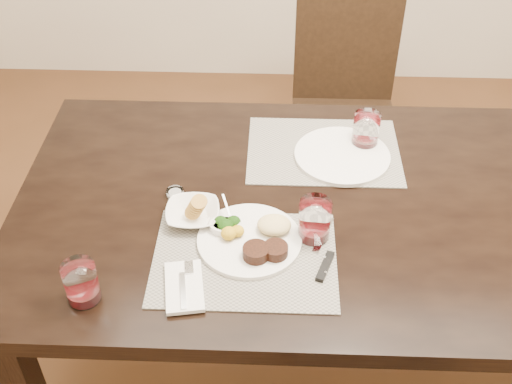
{
  "coord_description": "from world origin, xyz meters",
  "views": [
    {
      "loc": [
        -0.28,
        -1.34,
        1.92
      ],
      "look_at": [
        -0.33,
        -0.04,
        0.82
      ],
      "focal_mm": 45.0,
      "sensor_mm": 36.0,
      "label": 1
    }
  ],
  "objects_px": {
    "dinner_plate": "(254,238)",
    "wine_glass_near": "(315,221)",
    "steak_knife": "(325,259)",
    "cracker_bowl": "(193,213)",
    "chair_far": "(344,99)",
    "far_plate": "(342,155)"
  },
  "relations": [
    {
      "from": "dinner_plate",
      "to": "wine_glass_near",
      "type": "xyz_separation_m",
      "value": [
        0.15,
        0.03,
        0.04
      ]
    },
    {
      "from": "steak_knife",
      "to": "wine_glass_near",
      "type": "distance_m",
      "value": 0.1
    },
    {
      "from": "steak_knife",
      "to": "far_plate",
      "type": "bearing_deg",
      "value": 100.11
    },
    {
      "from": "chair_far",
      "to": "dinner_plate",
      "type": "relative_size",
      "value": 3.33
    },
    {
      "from": "chair_far",
      "to": "dinner_plate",
      "type": "bearing_deg",
      "value": -106.49
    },
    {
      "from": "chair_far",
      "to": "cracker_bowl",
      "type": "xyz_separation_m",
      "value": [
        -0.49,
        -1.02,
        0.27
      ]
    },
    {
      "from": "chair_far",
      "to": "wine_glass_near",
      "type": "height_order",
      "value": "chair_far"
    },
    {
      "from": "dinner_plate",
      "to": "wine_glass_near",
      "type": "height_order",
      "value": "wine_glass_near"
    },
    {
      "from": "chair_far",
      "to": "cracker_bowl",
      "type": "distance_m",
      "value": 1.16
    },
    {
      "from": "chair_far",
      "to": "steak_knife",
      "type": "distance_m",
      "value": 1.19
    },
    {
      "from": "steak_knife",
      "to": "cracker_bowl",
      "type": "bearing_deg",
      "value": 177.65
    },
    {
      "from": "steak_knife",
      "to": "wine_glass_near",
      "type": "bearing_deg",
      "value": 125.81
    },
    {
      "from": "chair_far",
      "to": "steak_knife",
      "type": "bearing_deg",
      "value": -97.29
    },
    {
      "from": "dinner_plate",
      "to": "far_plate",
      "type": "bearing_deg",
      "value": 64.19
    },
    {
      "from": "dinner_plate",
      "to": "cracker_bowl",
      "type": "xyz_separation_m",
      "value": [
        -0.17,
        0.08,
        0.0
      ]
    },
    {
      "from": "dinner_plate",
      "to": "wine_glass_near",
      "type": "relative_size",
      "value": 2.38
    },
    {
      "from": "chair_far",
      "to": "cracker_bowl",
      "type": "bearing_deg",
      "value": -115.89
    },
    {
      "from": "wine_glass_near",
      "to": "dinner_plate",
      "type": "bearing_deg",
      "value": -168.52
    },
    {
      "from": "dinner_plate",
      "to": "steak_knife",
      "type": "distance_m",
      "value": 0.19
    },
    {
      "from": "steak_knife",
      "to": "far_plate",
      "type": "distance_m",
      "value": 0.43
    },
    {
      "from": "dinner_plate",
      "to": "cracker_bowl",
      "type": "height_order",
      "value": "cracker_bowl"
    },
    {
      "from": "dinner_plate",
      "to": "far_plate",
      "type": "height_order",
      "value": "dinner_plate"
    }
  ]
}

